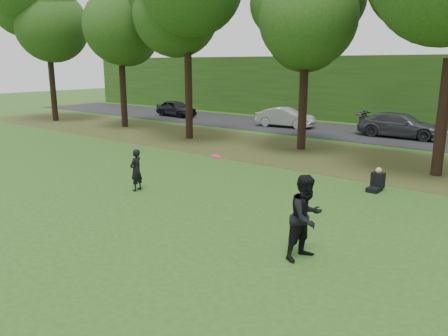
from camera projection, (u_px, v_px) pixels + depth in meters
name	position (u px, v px, depth m)	size (l,w,h in m)	color
ground	(137.00, 248.00, 10.69)	(120.00, 120.00, 0.00)	#304C17
leaf_litter	(348.00, 159.00, 20.63)	(60.00, 7.00, 0.01)	#4E341B
street	(400.00, 137.00, 26.75)	(70.00, 7.00, 0.02)	black
far_hedge	(430.00, 91.00, 30.75)	(70.00, 3.00, 5.00)	#204714
player_left	(136.00, 170.00, 15.42)	(0.55, 0.36, 1.49)	black
player_right	(306.00, 217.00, 9.96)	(0.97, 0.76, 2.00)	black
parked_cars	(402.00, 127.00, 25.92)	(38.51, 4.21, 1.47)	black
frisbee	(216.00, 156.00, 12.32)	(0.36, 0.36, 0.11)	#EC133E
seated_person	(377.00, 182.00, 15.52)	(0.45, 0.75, 0.83)	black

